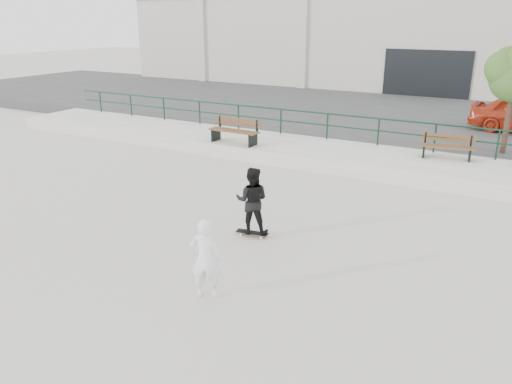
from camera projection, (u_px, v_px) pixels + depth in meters
The scene contains 10 objects.
ground at pixel (176, 276), 10.19m from camera, with size 120.00×120.00×0.00m, color #B9B4A9.
ledge at pixel (339, 157), 17.93m from camera, with size 30.00×3.00×0.50m, color beige.
parking_strip at pixel (398, 117), 24.93m from camera, with size 60.00×14.00×0.50m, color #373737.
railing at pixel (353, 123), 18.67m from camera, with size 28.00×0.06×1.03m.
commercial_building at pixel (454, 23), 35.01m from camera, with size 44.20×16.33×8.00m.
bench_left at pixel (235, 131), 18.67m from camera, with size 2.02×0.66×0.92m.
bench_right at pixel (447, 147), 16.66m from camera, with size 1.79×0.75×0.80m.
skateboard at pixel (252, 233), 12.03m from camera, with size 0.80×0.31×0.09m.
standing_skater at pixel (252, 200), 11.76m from camera, with size 0.79×0.62×1.63m, color black.
seated_skater at pixel (205, 259), 9.19m from camera, with size 0.57×0.38×1.58m, color white.
Camera 1 is at (5.84, -7.09, 5.00)m, focal length 35.00 mm.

